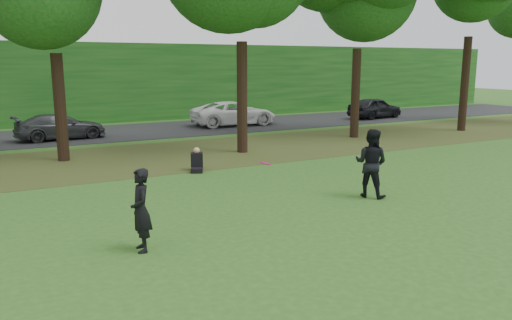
{
  "coord_description": "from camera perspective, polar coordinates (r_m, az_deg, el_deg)",
  "views": [
    {
      "loc": [
        -5.35,
        -6.52,
        3.76
      ],
      "look_at": [
        0.56,
        4.6,
        1.3
      ],
      "focal_mm": 35.0,
      "sensor_mm": 36.0,
      "label": 1
    }
  ],
  "objects": [
    {
      "name": "ground",
      "position": [
        9.24,
        10.65,
        -13.18
      ],
      "size": [
        120.0,
        120.0,
        0.0
      ],
      "primitive_type": "plane",
      "color": "#2B541A",
      "rests_on": "ground"
    },
    {
      "name": "player_left",
      "position": [
        10.31,
        -13.03,
        -5.62
      ],
      "size": [
        0.45,
        0.65,
        1.71
      ],
      "primitive_type": "imported",
      "rotation": [
        0.0,
        0.0,
        -1.64
      ],
      "color": "black",
      "rests_on": "ground"
    },
    {
      "name": "street",
      "position": [
        28.29,
        -16.88,
        2.96
      ],
      "size": [
        70.0,
        7.0,
        0.02
      ],
      "primitive_type": "cube",
      "color": "black",
      "rests_on": "ground"
    },
    {
      "name": "leaf_litter",
      "position": [
        20.59,
        -12.47,
        0.28
      ],
      "size": [
        60.0,
        7.0,
        0.01
      ],
      "primitive_type": "cube",
      "color": "#423117",
      "rests_on": "ground"
    },
    {
      "name": "far_hedge",
      "position": [
        33.97,
        -19.14,
        8.33
      ],
      "size": [
        70.0,
        3.0,
        5.0
      ],
      "primitive_type": "cube",
      "color": "#144916",
      "rests_on": "ground"
    },
    {
      "name": "player_right",
      "position": [
        14.46,
        13.0,
        -0.35
      ],
      "size": [
        1.12,
        1.19,
        1.95
      ],
      "primitive_type": "imported",
      "rotation": [
        0.0,
        0.0,
        2.11
      ],
      "color": "black",
      "rests_on": "ground"
    },
    {
      "name": "seated_person",
      "position": [
        17.72,
        -6.78,
        -0.25
      ],
      "size": [
        0.66,
        0.83,
        0.83
      ],
      "rotation": [
        0.0,
        0.0,
        -0.4
      ],
      "color": "black",
      "rests_on": "ground"
    },
    {
      "name": "frisbee",
      "position": [
        11.67,
        1.09,
        -0.41
      ],
      "size": [
        0.32,
        0.34,
        0.16
      ],
      "color": "#F61484",
      "rests_on": "ground"
    },
    {
      "name": "parked_cars",
      "position": [
        27.73,
        -13.79,
        4.41
      ],
      "size": [
        39.81,
        3.37,
        1.44
      ],
      "color": "black",
      "rests_on": "street"
    }
  ]
}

